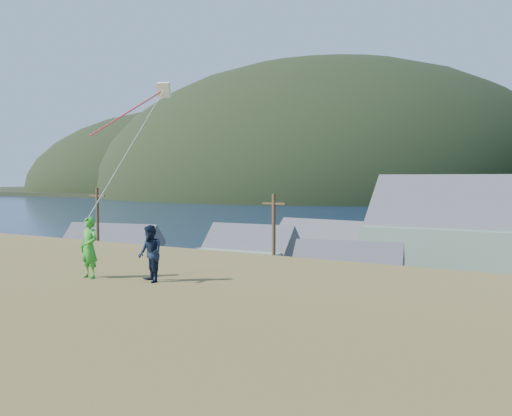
% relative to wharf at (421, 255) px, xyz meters
% --- Properties ---
extents(ground, '(900.00, 900.00, 0.00)m').
position_rel_wharf_xyz_m(ground, '(6.00, -40.00, -0.45)').
color(ground, '#0A1638').
rests_on(ground, ground).
extents(grass_strip, '(110.00, 8.00, 0.10)m').
position_rel_wharf_xyz_m(grass_strip, '(6.00, -42.00, -0.40)').
color(grass_strip, '#4C3D19').
rests_on(grass_strip, ground).
extents(waterfront_lot, '(72.00, 36.00, 0.12)m').
position_rel_wharf_xyz_m(waterfront_lot, '(6.00, -23.00, -0.39)').
color(waterfront_lot, '#28282B').
rests_on(waterfront_lot, ground).
extents(wharf, '(26.00, 14.00, 0.90)m').
position_rel_wharf_xyz_m(wharf, '(0.00, 0.00, 0.00)').
color(wharf, gray).
rests_on(wharf, ground).
extents(shed_teal, '(9.96, 7.89, 7.03)m').
position_rel_wharf_xyz_m(shed_teal, '(-18.53, -33.68, 2.17)').
color(shed_teal, '#2A6261').
rests_on(shed_teal, waterfront_lot).
extents(shed_palegreen_near, '(9.34, 6.25, 6.50)m').
position_rel_wharf_xyz_m(shed_palegreen_near, '(-10.18, -23.48, 2.01)').
color(shed_palegreen_near, gray).
rests_on(shed_palegreen_near, waterfront_lot).
extents(shed_white, '(8.94, 6.97, 6.32)m').
position_rel_wharf_xyz_m(shed_white, '(3.12, -31.18, 1.98)').
color(shed_white, silver).
rests_on(shed_white, waterfront_lot).
extents(shed_palegreen_far, '(10.64, 6.74, 6.79)m').
position_rel_wharf_xyz_m(shed_palegreen_far, '(-5.75, -16.78, 2.15)').
color(shed_palegreen_far, gray).
rests_on(shed_palegreen_far, waterfront_lot).
extents(utility_poles, '(33.84, 0.24, 9.02)m').
position_rel_wharf_xyz_m(utility_poles, '(1.63, -38.50, 4.07)').
color(utility_poles, '#47331E').
rests_on(utility_poles, waterfront_lot).
extents(parked_cars, '(19.45, 12.53, 1.57)m').
position_rel_wharf_xyz_m(parked_cars, '(0.03, -19.35, 0.40)').
color(parked_cars, black).
rests_on(parked_cars, waterfront_lot).
extents(kite_flyer_green, '(0.63, 0.44, 1.65)m').
position_rel_wharf_xyz_m(kite_flyer_green, '(7.17, -59.01, 7.57)').
color(kite_flyer_green, green).
rests_on(kite_flyer_green, hillside).
extents(kite_flyer_navy, '(0.90, 0.83, 1.48)m').
position_rel_wharf_xyz_m(kite_flyer_navy, '(8.97, -58.61, 7.49)').
color(kite_flyer_navy, black).
rests_on(kite_flyer_navy, hillside).
extents(kite_rig, '(1.77, 3.17, 7.53)m').
position_rel_wharf_xyz_m(kite_rig, '(4.83, -53.53, 12.50)').
color(kite_rig, '#F6F7BB').
rests_on(kite_rig, ground).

